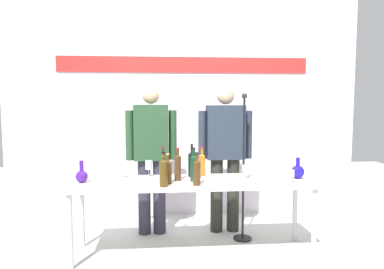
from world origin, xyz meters
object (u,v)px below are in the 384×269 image
wine_bottle_0 (178,166)px  microphone_stand (243,191)px  wine_bottle_2 (202,164)px  display_table (193,186)px  wine_glass_left_0 (116,175)px  wine_glass_right_1 (259,167)px  wine_glass_right_2 (249,167)px  wine_glass_right_0 (264,173)px  wine_glass_left_1 (102,174)px  wine_bottle_5 (168,171)px  wine_glass_right_4 (269,170)px  wine_bottle_4 (191,163)px  wine_bottle_1 (193,167)px  wine_glass_left_2 (149,165)px  decanter_blue_right (298,171)px  presenter_left (151,151)px  presenter_right (225,149)px  wine_bottle_7 (163,165)px  wine_glass_right_3 (291,174)px  decanter_blue_left (82,176)px  wine_glass_right_5 (246,169)px  wine_glass_left_3 (121,169)px  wine_bottle_6 (164,172)px

wine_bottle_0 → microphone_stand: bearing=22.9°
wine_bottle_2 → display_table: bearing=-117.4°
wine_bottle_0 → wine_glass_left_0: (-0.57, -0.19, -0.04)m
wine_glass_right_1 → wine_glass_right_2: (-0.10, -0.02, 0.01)m
wine_glass_right_0 → wine_glass_left_1: bearing=175.2°
display_table → wine_bottle_5: bearing=-154.3°
wine_glass_right_4 → wine_bottle_4: bearing=162.5°
wine_bottle_1 → wine_glass_left_2: size_ratio=1.97×
wine_glass_right_4 → decanter_blue_right: bearing=10.0°
wine_glass_right_2 → wine_glass_left_1: bearing=-170.9°
wine_bottle_4 → wine_glass_right_1: wine_bottle_4 is taller
presenter_left → wine_glass_left_0: size_ratio=10.81×
presenter_right → wine_bottle_7: size_ratio=5.26×
wine_glass_left_2 → wine_bottle_2: bearing=0.0°
presenter_left → wine_glass_left_2: 0.39m
presenter_right → wine_glass_right_4: (0.32, -0.65, -0.12)m
wine_bottle_4 → wine_glass_right_0: wine_bottle_4 is taller
wine_bottle_2 → wine_glass_right_3: bearing=-27.0°
presenter_left → wine_glass_right_3: presenter_left is taller
presenter_right → wine_glass_left_0: (-1.15, -0.77, -0.12)m
wine_glass_left_2 → display_table: bearing=-25.6°
presenter_left → wine_glass_right_1: 1.20m
wine_bottle_2 → wine_glass_right_3: wine_bottle_2 is taller
decanter_blue_left → wine_glass_right_5: 1.60m
wine_bottle_0 → wine_glass_right_2: bearing=8.2°
wine_glass_right_1 → wine_glass_right_3: size_ratio=1.10×
presenter_right → wine_glass_left_2: size_ratio=9.99×
wine_bottle_2 → wine_glass_right_2: 0.49m
wine_bottle_5 → wine_glass_right_4: bearing=3.6°
wine_glass_right_0 → wine_glass_right_5: wine_glass_right_0 is taller
wine_bottle_4 → wine_glass_left_2: bearing=175.4°
display_table → wine_glass_right_5: (0.53, 0.03, 0.16)m
wine_glass_left_3 → wine_glass_right_5: size_ratio=0.96×
wine_bottle_6 → wine_glass_right_2: size_ratio=2.15×
wine_glass_left_0 → wine_glass_left_2: wine_glass_left_2 is taller
wine_bottle_0 → wine_glass_right_3: 1.09m
wine_bottle_1 → wine_bottle_2: 0.28m
wine_glass_right_3 → wine_glass_right_4: bearing=140.9°
wine_glass_left_0 → wine_glass_right_5: bearing=9.7°
presenter_left → presenter_right: same height
wine_glass_right_2 → wine_glass_right_4: size_ratio=1.05×
wine_bottle_7 → wine_glass_right_3: wine_bottle_7 is taller
wine_glass_left_1 → wine_glass_right_0: bearing=-4.8°
wine_glass_left_2 → wine_glass_right_3: 1.41m
decanter_blue_right → wine_glass_right_4: bearing=-170.0°
wine_glass_right_2 → wine_glass_right_1: bearing=10.2°
presenter_right → wine_glass_right_4: 0.73m
display_table → wine_glass_right_4: size_ratio=16.73×
wine_bottle_7 → wine_glass_right_4: size_ratio=2.23×
wine_bottle_2 → wine_glass_left_1: wine_bottle_2 is taller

